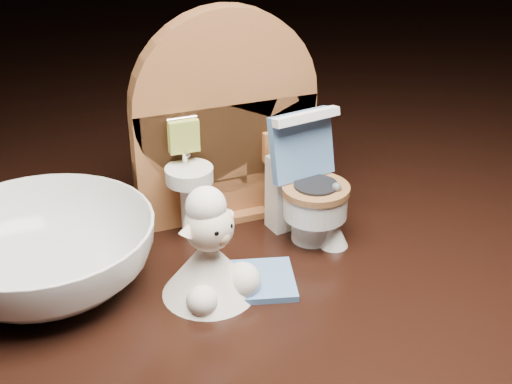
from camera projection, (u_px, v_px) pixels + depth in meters
backdrop_panel at (225, 130)px, 0.49m from camera, size 0.13×0.05×0.15m
toy_toilet at (306, 192)px, 0.48m from camera, size 0.05×0.06×0.09m
bath_mat at (252, 281)px, 0.44m from camera, size 0.06×0.06×0.00m
toilet_brush at (334, 229)px, 0.47m from camera, size 0.02×0.02×0.05m
plush_lamb at (210, 258)px, 0.42m from camera, size 0.06×0.06×0.07m
ceramic_bowl at (45, 254)px, 0.43m from camera, size 0.14×0.14×0.04m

